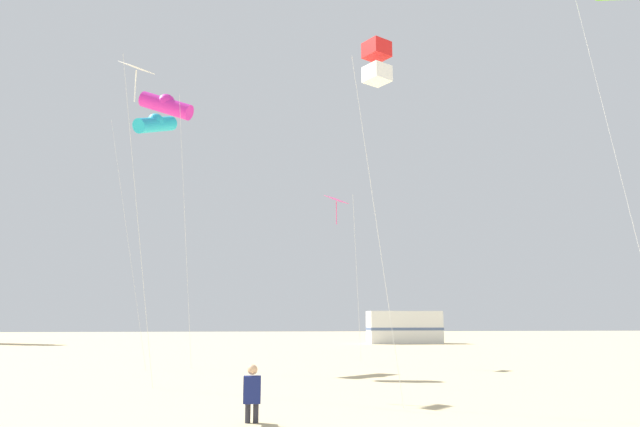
{
  "coord_description": "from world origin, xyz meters",
  "views": [
    {
      "loc": [
        -1.06,
        -7.08,
        2.02
      ],
      "look_at": [
        1.15,
        11.06,
        5.33
      ],
      "focal_mm": 33.13,
      "sensor_mm": 36.0,
      "label": 1
    }
  ],
  "objects_px": {
    "kite_flyer_standing": "(252,393)",
    "kite_tube_cyan": "(156,124)",
    "rv_van_white": "(404,327)",
    "kite_box_scarlet": "(377,63)",
    "kite_diamond_rainbow": "(338,205)",
    "kite_diamond_white": "(136,80)",
    "kite_tube_magenta": "(166,105)"
  },
  "relations": [
    {
      "from": "kite_diamond_rainbow",
      "to": "kite_tube_magenta",
      "type": "distance_m",
      "value": 9.03
    },
    {
      "from": "kite_diamond_rainbow",
      "to": "kite_tube_magenta",
      "type": "xyz_separation_m",
      "value": [
        -7.92,
        -1.59,
        4.05
      ]
    },
    {
      "from": "kite_box_scarlet",
      "to": "kite_diamond_white",
      "type": "xyz_separation_m",
      "value": [
        -7.19,
        4.41,
        0.99
      ]
    },
    {
      "from": "kite_flyer_standing",
      "to": "kite_diamond_white",
      "type": "distance_m",
      "value": 12.31
    },
    {
      "from": "kite_box_scarlet",
      "to": "kite_tube_magenta",
      "type": "height_order",
      "value": "kite_tube_magenta"
    },
    {
      "from": "kite_diamond_rainbow",
      "to": "rv_van_white",
      "type": "xyz_separation_m",
      "value": [
        9.6,
        24.37,
        -5.99
      ]
    },
    {
      "from": "kite_tube_cyan",
      "to": "rv_van_white",
      "type": "distance_m",
      "value": 31.75
    },
    {
      "from": "kite_diamond_white",
      "to": "kite_tube_magenta",
      "type": "relative_size",
      "value": 0.87
    },
    {
      "from": "kite_flyer_standing",
      "to": "kite_tube_magenta",
      "type": "height_order",
      "value": "kite_tube_magenta"
    },
    {
      "from": "kite_tube_cyan",
      "to": "rv_van_white",
      "type": "height_order",
      "value": "kite_tube_cyan"
    },
    {
      "from": "kite_flyer_standing",
      "to": "kite_tube_magenta",
      "type": "xyz_separation_m",
      "value": [
        -3.9,
        13.43,
        10.81
      ]
    },
    {
      "from": "kite_box_scarlet",
      "to": "kite_flyer_standing",
      "type": "bearing_deg",
      "value": -140.81
    },
    {
      "from": "kite_box_scarlet",
      "to": "kite_tube_magenta",
      "type": "xyz_separation_m",
      "value": [
        -7.12,
        10.81,
        2.52
      ]
    },
    {
      "from": "kite_tube_magenta",
      "to": "rv_van_white",
      "type": "xyz_separation_m",
      "value": [
        17.52,
        25.97,
        -10.03
      ]
    },
    {
      "from": "kite_flyer_standing",
      "to": "kite_tube_cyan",
      "type": "relative_size",
      "value": 0.1
    },
    {
      "from": "kite_tube_magenta",
      "to": "rv_van_white",
      "type": "height_order",
      "value": "kite_tube_magenta"
    },
    {
      "from": "kite_box_scarlet",
      "to": "kite_tube_cyan",
      "type": "xyz_separation_m",
      "value": [
        -7.85,
        12.69,
        2.26
      ]
    },
    {
      "from": "kite_box_scarlet",
      "to": "kite_tube_magenta",
      "type": "bearing_deg",
      "value": 123.4
    },
    {
      "from": "kite_box_scarlet",
      "to": "kite_tube_magenta",
      "type": "distance_m",
      "value": 13.19
    },
    {
      "from": "kite_flyer_standing",
      "to": "kite_tube_magenta",
      "type": "bearing_deg",
      "value": -72.67
    },
    {
      "from": "kite_diamond_white",
      "to": "kite_box_scarlet",
      "type": "bearing_deg",
      "value": -31.51
    },
    {
      "from": "kite_diamond_rainbow",
      "to": "kite_diamond_white",
      "type": "bearing_deg",
      "value": -134.96
    },
    {
      "from": "kite_flyer_standing",
      "to": "kite_diamond_rainbow",
      "type": "height_order",
      "value": "kite_diamond_rainbow"
    },
    {
      "from": "kite_box_scarlet",
      "to": "rv_van_white",
      "type": "bearing_deg",
      "value": 74.21
    },
    {
      "from": "kite_box_scarlet",
      "to": "rv_van_white",
      "type": "height_order",
      "value": "kite_box_scarlet"
    },
    {
      "from": "kite_box_scarlet",
      "to": "kite_diamond_rainbow",
      "type": "relative_size",
      "value": 1.21
    },
    {
      "from": "kite_tube_cyan",
      "to": "kite_diamond_rainbow",
      "type": "xyz_separation_m",
      "value": [
        8.65,
        -0.3,
        -3.79
      ]
    },
    {
      "from": "kite_tube_cyan",
      "to": "kite_tube_magenta",
      "type": "bearing_deg",
      "value": -68.87
    },
    {
      "from": "kite_diamond_white",
      "to": "kite_tube_cyan",
      "type": "xyz_separation_m",
      "value": [
        -0.67,
        8.29,
        1.26
      ]
    },
    {
      "from": "kite_tube_magenta",
      "to": "rv_van_white",
      "type": "bearing_deg",
      "value": 55.99
    },
    {
      "from": "kite_flyer_standing",
      "to": "rv_van_white",
      "type": "relative_size",
      "value": 0.18
    },
    {
      "from": "kite_flyer_standing",
      "to": "kite_box_scarlet",
      "type": "bearing_deg",
      "value": -139.67
    }
  ]
}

